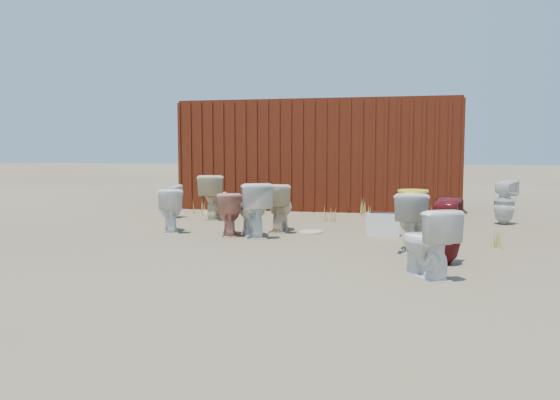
% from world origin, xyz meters
% --- Properties ---
extents(ground, '(100.00, 100.00, 0.00)m').
position_xyz_m(ground, '(0.00, 0.00, 0.00)').
color(ground, brown).
rests_on(ground, ground).
extents(shipping_container, '(6.00, 2.40, 2.40)m').
position_xyz_m(shipping_container, '(0.00, 5.20, 1.20)').
color(shipping_container, '#44120B').
rests_on(shipping_container, ground).
extents(toilet_front_a, '(0.63, 0.78, 0.70)m').
position_xyz_m(toilet_front_a, '(-1.81, 0.69, 0.35)').
color(toilet_front_a, white).
rests_on(toilet_front_a, ground).
extents(toilet_front_pink, '(0.55, 0.73, 0.66)m').
position_xyz_m(toilet_front_pink, '(-0.79, 0.57, 0.33)').
color(toilet_front_pink, tan).
rests_on(toilet_front_pink, ground).
extents(toilet_front_c, '(0.77, 0.92, 0.82)m').
position_xyz_m(toilet_front_c, '(-0.39, 0.48, 0.41)').
color(toilet_front_c, white).
rests_on(toilet_front_c, ground).
extents(toilet_front_maroon, '(0.42, 0.43, 0.76)m').
position_xyz_m(toilet_front_maroon, '(2.27, -1.06, 0.38)').
color(toilet_front_maroon, maroon).
rests_on(toilet_front_maroon, ground).
extents(toilet_front_e, '(0.69, 0.80, 0.71)m').
position_xyz_m(toilet_front_e, '(2.02, -1.74, 0.35)').
color(toilet_front_e, white).
rests_on(toilet_front_e, ground).
extents(toilet_back_a, '(0.36, 0.36, 0.65)m').
position_xyz_m(toilet_back_a, '(-2.50, 2.41, 0.32)').
color(toilet_back_a, silver).
rests_on(toilet_back_a, ground).
extents(toilet_back_beige_left, '(0.54, 0.87, 0.85)m').
position_xyz_m(toilet_back_beige_left, '(-1.65, 2.42, 0.42)').
color(toilet_back_beige_left, beige).
rests_on(toilet_back_beige_left, ground).
extents(toilet_back_beige_right, '(0.49, 0.79, 0.77)m').
position_xyz_m(toilet_back_beige_right, '(-0.12, 1.11, 0.39)').
color(toilet_back_beige_right, beige).
rests_on(toilet_back_beige_right, ground).
extents(toilet_back_yellowlid, '(0.48, 0.78, 0.76)m').
position_xyz_m(toilet_back_yellowlid, '(1.92, -0.28, 0.38)').
color(toilet_back_yellowlid, silver).
rests_on(toilet_back_yellowlid, ground).
extents(toilet_back_e, '(0.51, 0.51, 0.80)m').
position_xyz_m(toilet_back_e, '(3.58, 2.73, 0.40)').
color(toilet_back_e, silver).
rests_on(toilet_back_e, ground).
extents(yellow_lid, '(0.39, 0.48, 0.02)m').
position_xyz_m(yellow_lid, '(1.92, -0.28, 0.78)').
color(yellow_lid, yellow).
rests_on(yellow_lid, toilet_back_yellowlid).
extents(loose_tank, '(0.51, 0.22, 0.35)m').
position_xyz_m(loose_tank, '(1.53, 0.96, 0.17)').
color(loose_tank, silver).
rests_on(loose_tank, ground).
extents(loose_lid_near, '(0.49, 0.57, 0.02)m').
position_xyz_m(loose_lid_near, '(0.40, 1.03, 0.01)').
color(loose_lid_near, beige).
rests_on(loose_lid_near, ground).
extents(loose_lid_far, '(0.51, 0.57, 0.02)m').
position_xyz_m(loose_lid_far, '(-2.09, 3.36, 0.01)').
color(loose_lid_far, beige).
rests_on(loose_lid_far, ground).
extents(weed_clump_a, '(0.36, 0.36, 0.28)m').
position_xyz_m(weed_clump_a, '(-2.24, 3.23, 0.14)').
color(weed_clump_a, '#99963D').
rests_on(weed_clump_a, ground).
extents(weed_clump_b, '(0.32, 0.32, 0.26)m').
position_xyz_m(weed_clump_b, '(0.50, 2.43, 0.13)').
color(weed_clump_b, '#99963D').
rests_on(weed_clump_b, ground).
extents(weed_clump_c, '(0.36, 0.36, 0.37)m').
position_xyz_m(weed_clump_c, '(2.22, 2.70, 0.18)').
color(weed_clump_c, '#99963D').
rests_on(weed_clump_c, ground).
extents(weed_clump_d, '(0.30, 0.30, 0.25)m').
position_xyz_m(weed_clump_d, '(-0.79, 3.40, 0.12)').
color(weed_clump_d, '#99963D').
rests_on(weed_clump_d, ground).
extents(weed_clump_e, '(0.34, 0.34, 0.32)m').
position_xyz_m(weed_clump_e, '(1.14, 3.50, 0.16)').
color(weed_clump_e, '#99963D').
rests_on(weed_clump_e, ground).
extents(weed_clump_f, '(0.28, 0.28, 0.24)m').
position_xyz_m(weed_clump_f, '(3.04, 0.24, 0.12)').
color(weed_clump_f, '#99963D').
rests_on(weed_clump_f, ground).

